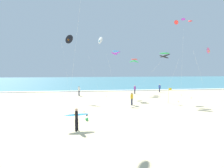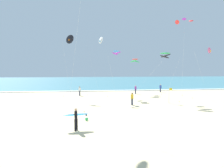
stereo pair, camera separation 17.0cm
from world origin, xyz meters
The scene contains 17 objects.
ground_plane centered at (0.00, 0.00, 0.00)m, with size 160.00×160.00×0.00m, color beige.
ocean_water centered at (0.00, 52.48, 0.04)m, with size 160.00×60.00×0.08m, color teal.
shoreline_foam centered at (0.00, 22.78, 0.09)m, with size 160.00×1.17×0.01m, color white.
surfer_lead centered at (-2.80, -0.46, 1.04)m, with size 1.96×1.02×1.71m.
kite_arc_scarlet_near centered at (6.49, 19.12, 6.09)m, with size 5.51×3.99×6.45m.
kite_arc_emerald_mid centered at (8.51, 10.09, 6.44)m, with size 3.04×3.01×6.82m.
kite_delta_charcoal_far centered at (-5.02, 15.41, 9.22)m, with size 2.06×1.43×9.98m.
kite_delta_rose_low centered at (17.75, 13.94, 7.56)m, with size 4.36×2.21×8.11m.
kite_delta_ivory_close centered at (-0.26, 13.43, 8.79)m, with size 2.62×4.47×9.38m.
kite_arc_cobalt_outer centered at (2.43, 15.47, 7.22)m, with size 2.23×2.36×7.55m.
kite_arc_violet_extra centered at (12.72, 13.16, 11.99)m, with size 2.91×3.14×12.36m.
bystander_blue_top centered at (11.72, 19.53, 0.81)m, with size 0.31×0.45×1.59m.
bystander_white_top centered at (-3.67, 16.76, 0.81)m, with size 0.42×0.34×1.59m.
bystander_yellow_top centered at (3.44, 8.03, 0.81)m, with size 0.38×0.37×1.59m.
bystander_purple_top centered at (6.30, 17.78, 0.81)m, with size 0.30×0.46×1.59m.
lifeguard_flag centered at (8.60, 8.60, 1.27)m, with size 0.45×0.05×2.10m.
beach_ball centered at (-2.08, 1.90, 0.14)m, with size 0.28×0.28×0.28m, color green.
Camera 1 is at (-1.75, -13.73, 4.61)m, focal length 28.58 mm.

